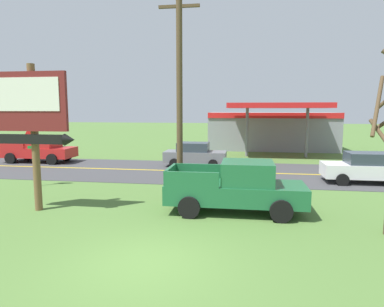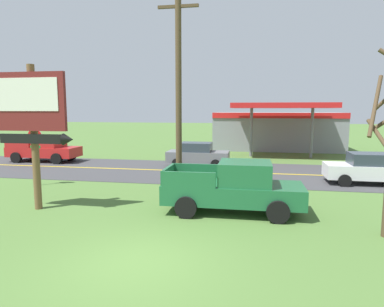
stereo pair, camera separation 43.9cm
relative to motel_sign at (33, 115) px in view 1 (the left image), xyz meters
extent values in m
plane|color=#4C7033|center=(5.34, -3.75, -3.69)|extent=(180.00, 180.00, 0.00)
cube|color=#3D3D3F|center=(5.34, 9.25, -3.68)|extent=(140.00, 8.00, 0.02)
cube|color=gold|center=(5.34, 9.25, -3.67)|extent=(126.00, 0.20, 0.01)
cylinder|color=brown|center=(-0.07, 0.14, -0.90)|extent=(0.28, 0.28, 5.57)
cube|color=maroon|center=(-0.07, -0.04, 0.49)|extent=(2.92, 0.16, 2.19)
cube|color=white|center=(-0.07, -0.13, 0.75)|extent=(2.46, 0.03, 1.22)
cube|color=black|center=(-0.07, -0.04, -0.90)|extent=(2.63, 0.12, 0.36)
cone|color=black|center=(1.45, -0.04, -0.90)|extent=(0.40, 0.44, 0.44)
cylinder|color=slate|center=(-2.71, 3.92, -2.59)|extent=(0.08, 0.08, 2.20)
cylinder|color=red|center=(-2.71, 3.89, -1.14)|extent=(0.76, 0.03, 0.76)
cylinder|color=white|center=(-2.71, 3.91, -1.14)|extent=(0.80, 0.01, 0.80)
cube|color=#19722D|center=(-2.71, 3.89, -1.69)|extent=(0.56, 0.03, 0.14)
cylinder|color=brown|center=(5.03, 2.75, 1.02)|extent=(0.26, 0.26, 9.41)
cube|color=brown|center=(5.03, 2.75, 4.42)|extent=(1.72, 0.12, 0.12)
cylinder|color=brown|center=(11.85, -0.35, 0.32)|extent=(0.71, 1.20, 1.91)
cylinder|color=brown|center=(11.87, -0.80, -0.58)|extent=(0.50, 1.13, 1.00)
cube|color=gray|center=(10.40, 23.01, -1.89)|extent=(12.00, 6.00, 3.60)
cube|color=red|center=(10.40, 19.96, -0.34)|extent=(12.00, 0.12, 0.50)
cube|color=red|center=(10.40, 17.01, 0.51)|extent=(8.00, 5.00, 0.40)
cylinder|color=slate|center=(8.00, 17.01, -1.59)|extent=(0.24, 0.24, 4.20)
cylinder|color=slate|center=(12.80, 17.01, -1.59)|extent=(0.24, 0.24, 4.20)
cube|color=#1E6038|center=(7.49, 1.04, -2.93)|extent=(5.21, 1.99, 0.72)
cube|color=#1E6038|center=(7.94, 1.04, -2.15)|extent=(1.91, 1.81, 0.84)
cube|color=#28333D|center=(8.83, 1.04, -2.15)|extent=(0.11, 1.66, 0.71)
cube|color=#1E6038|center=(5.96, 1.95, -2.29)|extent=(1.95, 0.13, 0.56)
cube|color=#1E6038|center=(5.97, 0.11, -2.29)|extent=(1.95, 0.13, 0.56)
cube|color=#1E6038|center=(4.99, 1.02, -2.29)|extent=(0.13, 1.88, 0.56)
cylinder|color=black|center=(9.10, 2.03, -3.29)|extent=(0.80, 0.29, 0.80)
cylinder|color=black|center=(9.11, 0.07, -3.29)|extent=(0.80, 0.29, 0.80)
cylinder|color=black|center=(5.88, 2.01, -3.29)|extent=(0.80, 0.29, 0.80)
cylinder|color=black|center=(5.89, 0.05, -3.29)|extent=(0.80, 0.29, 0.80)
cube|color=red|center=(-7.19, 11.25, -2.93)|extent=(5.20, 1.96, 0.72)
cube|color=red|center=(-6.74, 11.25, -2.15)|extent=(1.90, 1.80, 0.84)
cube|color=#28333D|center=(-5.85, 11.25, -2.15)|extent=(0.10, 1.66, 0.71)
cube|color=red|center=(-8.72, 12.17, -2.29)|extent=(1.95, 0.12, 0.56)
cube|color=red|center=(-8.72, 10.33, -2.29)|extent=(1.95, 0.12, 0.56)
cube|color=red|center=(-9.69, 11.25, -2.29)|extent=(0.12, 1.88, 0.56)
cylinder|color=black|center=(-5.58, 12.23, -3.29)|extent=(0.80, 0.28, 0.80)
cylinder|color=black|center=(-5.58, 10.27, -3.29)|extent=(0.80, 0.28, 0.80)
cylinder|color=black|center=(-8.80, 12.23, -3.29)|extent=(0.80, 0.28, 0.80)
cylinder|color=black|center=(-8.80, 10.27, -3.29)|extent=(0.80, 0.28, 0.80)
cube|color=silver|center=(14.10, 7.25, -3.01)|extent=(4.20, 1.76, 0.72)
cube|color=#2D3842|center=(14.25, 7.25, -2.35)|extent=(2.10, 1.56, 0.60)
cylinder|color=black|center=(12.80, 6.37, -3.37)|extent=(0.64, 0.24, 0.64)
cylinder|color=black|center=(12.80, 8.13, -3.37)|extent=(0.64, 0.24, 0.64)
cylinder|color=black|center=(15.40, 8.13, -3.37)|extent=(0.64, 0.24, 0.64)
cube|color=slate|center=(4.49, 11.25, -3.01)|extent=(4.20, 1.76, 0.72)
cube|color=#2D3842|center=(4.34, 11.25, -2.35)|extent=(2.10, 1.56, 0.60)
cylinder|color=black|center=(5.79, 12.13, -3.37)|extent=(0.64, 0.24, 0.64)
cylinder|color=black|center=(5.79, 10.37, -3.37)|extent=(0.64, 0.24, 0.64)
cylinder|color=black|center=(3.19, 12.13, -3.37)|extent=(0.64, 0.24, 0.64)
cylinder|color=black|center=(3.19, 10.37, -3.37)|extent=(0.64, 0.24, 0.64)
camera|label=1|loc=(7.81, -11.70, 0.20)|focal=31.90mm
camera|label=2|loc=(8.24, -11.63, 0.20)|focal=31.90mm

